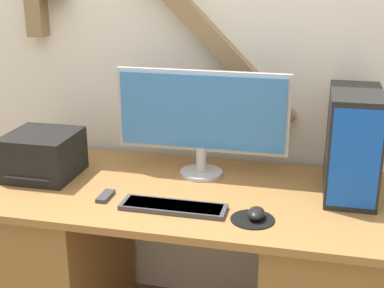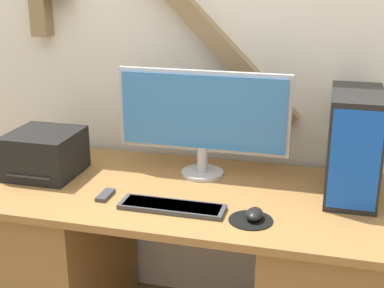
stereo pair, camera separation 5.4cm
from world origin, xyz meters
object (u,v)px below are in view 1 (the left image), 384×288
(computer_tower, at_px, (352,143))
(monitor, at_px, (202,116))
(mouse, at_px, (256,213))
(keyboard, at_px, (173,207))
(printer, at_px, (43,155))
(remote_control, at_px, (106,196))

(computer_tower, bearing_deg, monitor, 174.73)
(mouse, bearing_deg, keyboard, 177.93)
(monitor, bearing_deg, printer, -165.83)
(monitor, xyz_separation_m, computer_tower, (0.62, -0.06, -0.06))
(keyboard, bearing_deg, computer_tower, 25.82)
(monitor, height_order, keyboard, monitor)
(monitor, height_order, remote_control, monitor)
(printer, distance_m, remote_control, 0.39)
(printer, xyz_separation_m, remote_control, (0.35, -0.16, -0.09))
(keyboard, relative_size, remote_control, 3.65)
(mouse, height_order, computer_tower, computer_tower)
(monitor, height_order, printer, monitor)
(mouse, distance_m, printer, 0.97)
(mouse, xyz_separation_m, printer, (-0.95, 0.21, 0.07))
(monitor, height_order, mouse, monitor)
(keyboard, xyz_separation_m, computer_tower, (0.64, 0.31, 0.20))
(keyboard, bearing_deg, monitor, 85.68)
(computer_tower, bearing_deg, remote_control, -163.62)
(keyboard, distance_m, printer, 0.67)
(monitor, relative_size, mouse, 7.99)
(computer_tower, relative_size, remote_control, 3.81)
(mouse, xyz_separation_m, computer_tower, (0.33, 0.32, 0.19))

